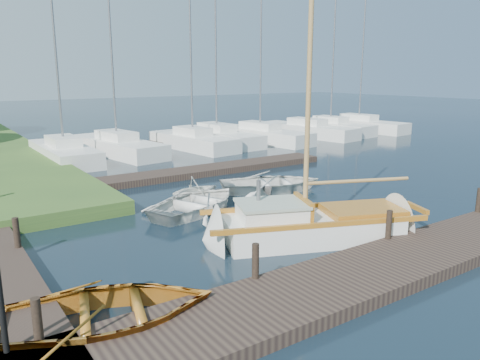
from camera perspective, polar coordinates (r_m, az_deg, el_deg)
ground at (r=16.12m, az=-0.00°, el=-4.16°), size 160.00×160.00×0.00m
near_dock at (r=11.90m, az=16.78°, el=-10.27°), size 18.00×2.20×0.30m
far_dock at (r=22.47m, az=-5.13°, el=1.06°), size 14.00×1.60×0.30m
pontoon at (r=34.58m, az=-1.26°, el=5.24°), size 30.00×1.60×0.30m
mooring_post_0 at (r=8.79m, az=-23.49°, el=-15.44°), size 0.16×0.16×0.80m
mooring_post_1 at (r=10.41m, az=1.90°, el=-9.84°), size 0.16×0.16×0.80m
mooring_post_2 at (r=13.41m, az=17.69°, el=-5.20°), size 0.16×0.16×0.80m
mooring_post_3 at (r=17.08m, az=27.10°, el=-2.19°), size 0.16×0.16×0.80m
mooring_post_4 at (r=13.46m, az=-25.59°, el=-5.81°), size 0.16×0.16×0.80m
sailboat at (r=13.82m, az=9.28°, el=-5.76°), size 7.37×4.46×9.83m
dinghy at (r=9.38m, az=-16.74°, el=-14.73°), size 5.03×4.15×0.90m
tender_a at (r=16.39m, az=-5.24°, el=-2.42°), size 4.80×4.18×0.83m
tender_b at (r=17.80m, az=-5.47°, el=-0.85°), size 2.11×1.87×1.04m
tender_c at (r=19.20m, az=3.83°, el=-0.09°), size 4.95×4.30×0.86m
marina_boat_0 at (r=27.30m, az=-20.66°, el=3.27°), size 2.26×7.24×10.59m
marina_boat_1 at (r=28.89m, az=-14.77°, el=4.16°), size 3.45×8.31×11.31m
marina_boat_2 at (r=30.21m, az=-5.78°, el=4.89°), size 3.03×7.34×11.30m
marina_boat_3 at (r=32.34m, az=-2.85°, el=5.46°), size 2.60×8.31×11.76m
marina_boat_4 at (r=33.25m, az=2.46°, el=5.64°), size 3.48×8.64×9.92m
marina_boat_5 at (r=36.44m, az=8.17°, el=6.17°), size 3.51×8.55×11.78m
marina_boat_6 at (r=38.53m, az=10.96°, el=6.43°), size 3.00×7.65×11.19m
marina_boat_7 at (r=41.03m, az=14.27°, el=6.65°), size 3.27×8.65×12.37m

